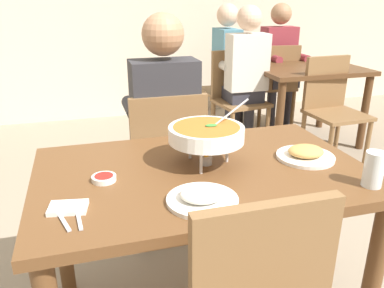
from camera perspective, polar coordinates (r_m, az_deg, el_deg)
name	(u,v)px	position (r m, az deg, el deg)	size (l,w,h in m)	color
dining_table_main	(202,194)	(1.59, 1.50, -7.33)	(1.29, 0.82, 0.75)	brown
chair_diner_main	(166,158)	(2.25, -3.84, -2.03)	(0.44, 0.44, 0.90)	brown
diner_main	(164,117)	(2.20, -4.17, 3.94)	(0.40, 0.45, 1.31)	#2D2D38
curry_bowl	(206,134)	(1.54, 2.11, 1.45)	(0.33, 0.30, 0.26)	silver
rice_plate	(202,197)	(1.30, 1.53, -7.72)	(0.24, 0.24, 0.06)	white
appetizer_plate	(306,154)	(1.70, 16.26, -1.41)	(0.24, 0.24, 0.06)	white
sauce_dish	(104,179)	(1.47, -12.72, -4.94)	(0.09, 0.09, 0.02)	white
napkin_folded	(68,208)	(1.32, -17.64, -8.86)	(0.12, 0.08, 0.02)	white
fork_utensil	(61,218)	(1.28, -18.55, -10.18)	(0.01, 0.17, 0.01)	silver
spoon_utensil	(78,215)	(1.28, -16.29, -9.98)	(0.01, 0.17, 0.01)	silver
drink_glass	(373,171)	(1.53, 24.98, -3.60)	(0.07, 0.07, 0.13)	silver
dining_table_far	(306,81)	(3.95, 16.32, 8.85)	(1.00, 0.80, 0.75)	#51331C
chair_bg_left	(236,93)	(3.79, 6.46, 7.44)	(0.49, 0.49, 0.90)	brown
chair_bg_middle	(275,81)	(4.37, 12.04, 8.94)	(0.49, 0.49, 0.90)	brown
chair_bg_right	(232,83)	(4.20, 5.92, 8.82)	(0.45, 0.45, 0.90)	brown
chair_bg_corner	(331,104)	(3.59, 19.68, 5.58)	(0.46, 0.46, 0.90)	brown
patron_bg_left	(245,70)	(3.66, 7.76, 10.70)	(0.40, 0.45, 1.31)	#2D2D38
patron_bg_middle	(280,58)	(4.43, 12.66, 12.16)	(0.40, 0.45, 1.31)	#2D2D38
patron_bg_right	(230,61)	(4.13, 5.55, 11.96)	(0.45, 0.40, 1.31)	#2D2D38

